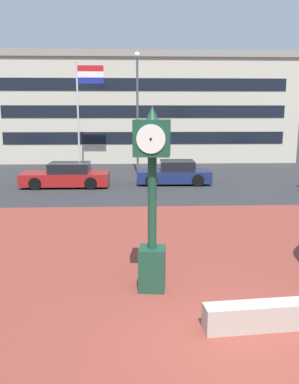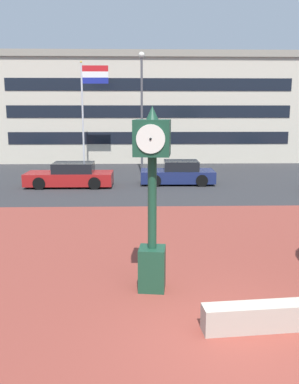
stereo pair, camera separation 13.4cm
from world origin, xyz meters
name	(u,v)px [view 2 (the right image)]	position (x,y,z in m)	size (l,w,h in m)	color
ground_plane	(239,341)	(0.00, 0.00, 0.00)	(200.00, 200.00, 0.00)	#2D2D30
plaza_brick_paving	(209,272)	(0.00, 3.14, 0.00)	(44.00, 14.27, 0.01)	brown
planter_wall	(287,315)	(0.99, 0.43, 0.25)	(3.20, 0.40, 0.50)	#ADA393
street_clock	(152,194)	(-1.46, 2.17, 2.20)	(0.84, 0.88, 4.07)	#19422D
car_street_near	(71,176)	(-5.37, 15.02, 0.57)	(4.57, 1.92, 1.28)	maroon
car_street_distant	(178,174)	(0.43, 15.68, 0.57)	(4.05, 1.98, 1.28)	navy
flagpole_primary	(87,103)	(-5.19, 21.36, 4.45)	(1.83, 0.14, 7.16)	silver
civic_building	(147,109)	(-0.93, 32.18, 4.17)	(23.92, 15.86, 8.32)	beige
street_lamp_post	(142,102)	(-1.54, 19.31, 4.50)	(0.36, 0.36, 7.46)	#4C4C51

